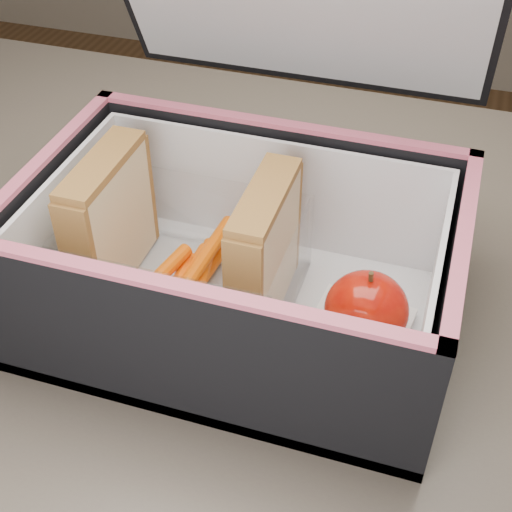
{
  "coord_description": "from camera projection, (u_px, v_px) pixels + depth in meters",
  "views": [
    {
      "loc": [
        0.15,
        -0.44,
        1.18
      ],
      "look_at": [
        0.02,
        -0.03,
        0.81
      ],
      "focal_mm": 50.0,
      "sensor_mm": 36.0,
      "label": 1
    }
  ],
  "objects": [
    {
      "name": "lunch_bag",
      "position": [
        242.0,
        249.0,
        0.56
      ],
      "size": [
        0.33,
        0.32,
        0.32
      ],
      "color": "black",
      "rests_on": "kitchen_table"
    },
    {
      "name": "plastic_tub",
      "position": [
        187.0,
        257.0,
        0.58
      ],
      "size": [
        0.18,
        0.13,
        0.07
      ],
      "primitive_type": null,
      "color": "white",
      "rests_on": "lunch_bag"
    },
    {
      "name": "sandwich_left",
      "position": [
        110.0,
        220.0,
        0.58
      ],
      "size": [
        0.03,
        0.1,
        0.11
      ],
      "color": "#E7C18C",
      "rests_on": "plastic_tub"
    },
    {
      "name": "paper_napkin",
      "position": [
        358.0,
        331.0,
        0.57
      ],
      "size": [
        0.08,
        0.09,
        0.01
      ],
      "primitive_type": "cube",
      "rotation": [
        0.0,
        0.0,
        -0.1
      ],
      "color": "white",
      "rests_on": "lunch_bag"
    },
    {
      "name": "kitchen_table",
      "position": [
        248.0,
        357.0,
        0.69
      ],
      "size": [
        1.2,
        0.8,
        0.75
      ],
      "color": "brown",
      "rests_on": "ground"
    },
    {
      "name": "red_apple",
      "position": [
        366.0,
        310.0,
        0.54
      ],
      "size": [
        0.07,
        0.07,
        0.07
      ],
      "rotation": [
        0.0,
        0.0,
        -0.12
      ],
      "color": "#7E0000",
      "rests_on": "paper_napkin"
    },
    {
      "name": "carrot_sticks",
      "position": [
        186.0,
        282.0,
        0.59
      ],
      "size": [
        0.06,
        0.15,
        0.03
      ],
      "color": "#DA4F00",
      "rests_on": "plastic_tub"
    },
    {
      "name": "sandwich_right",
      "position": [
        265.0,
        252.0,
        0.55
      ],
      "size": [
        0.03,
        0.1,
        0.11
      ],
      "color": "#E7C18C",
      "rests_on": "plastic_tub"
    }
  ]
}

